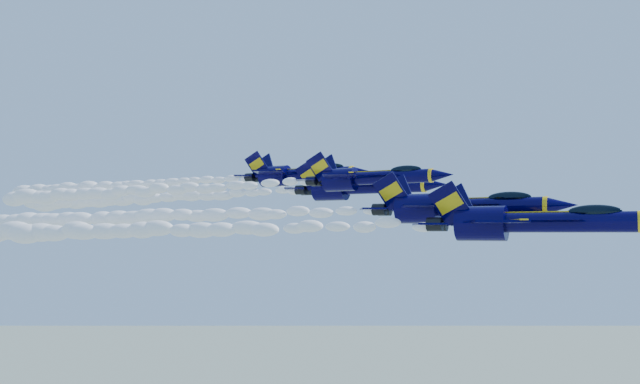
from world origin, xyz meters
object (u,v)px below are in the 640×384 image
at_px(jet_third, 368,178).
at_px(jet_fourth, 359,187).
at_px(jet_fifth, 299,174).
at_px(jet_lead, 529,222).
at_px(jet_second, 456,207).

height_order(jet_third, jet_fourth, jet_fourth).
distance_m(jet_third, jet_fifth, 23.32).
relative_size(jet_lead, jet_fourth, 0.85).
height_order(jet_fourth, jet_fifth, jet_fifth).
bearing_deg(jet_fifth, jet_lead, -41.16).
bearing_deg(jet_lead, jet_third, 139.15).
bearing_deg(jet_second, jet_third, 138.45).
bearing_deg(jet_fourth, jet_fifth, 150.72).
relative_size(jet_second, jet_fifth, 0.85).
xyz_separation_m(jet_third, jet_fifth, (-17.37, 15.37, 2.43)).
bearing_deg(jet_second, jet_fifth, 138.47).
height_order(jet_lead, jet_fourth, jet_fourth).
relative_size(jet_lead, jet_second, 1.00).
distance_m(jet_lead, jet_fourth, 35.34).
xyz_separation_m(jet_second, jet_fourth, (-17.52, 19.65, 3.60)).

